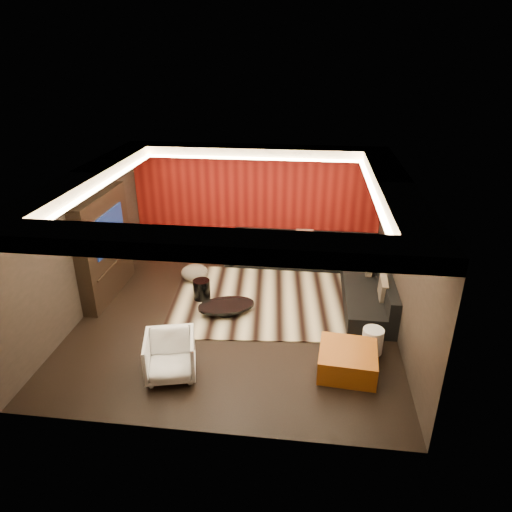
# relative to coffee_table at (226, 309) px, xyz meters

# --- Properties ---
(floor) EXTENTS (6.00, 6.00, 0.02)m
(floor) POSITION_rel_coffee_table_xyz_m (0.23, -0.07, -0.12)
(floor) COLOR black
(floor) RESTS_ON ground
(ceiling) EXTENTS (6.00, 6.00, 0.02)m
(ceiling) POSITION_rel_coffee_table_xyz_m (0.23, -0.07, 2.70)
(ceiling) COLOR silver
(ceiling) RESTS_ON ground
(wall_back) EXTENTS (6.00, 0.02, 2.80)m
(wall_back) POSITION_rel_coffee_table_xyz_m (0.23, 2.94, 1.29)
(wall_back) COLOR black
(wall_back) RESTS_ON ground
(wall_left) EXTENTS (0.02, 6.00, 2.80)m
(wall_left) POSITION_rel_coffee_table_xyz_m (-2.78, -0.07, 1.29)
(wall_left) COLOR black
(wall_left) RESTS_ON ground
(wall_right) EXTENTS (0.02, 6.00, 2.80)m
(wall_right) POSITION_rel_coffee_table_xyz_m (3.24, -0.07, 1.29)
(wall_right) COLOR black
(wall_right) RESTS_ON ground
(red_feature_wall) EXTENTS (5.98, 0.05, 2.78)m
(red_feature_wall) POSITION_rel_coffee_table_xyz_m (0.23, 2.90, 1.29)
(red_feature_wall) COLOR #6B0C0A
(red_feature_wall) RESTS_ON ground
(soffit_back) EXTENTS (6.00, 0.60, 0.22)m
(soffit_back) POSITION_rel_coffee_table_xyz_m (0.23, 2.63, 2.58)
(soffit_back) COLOR silver
(soffit_back) RESTS_ON ground
(soffit_front) EXTENTS (6.00, 0.60, 0.22)m
(soffit_front) POSITION_rel_coffee_table_xyz_m (0.23, -2.77, 2.58)
(soffit_front) COLOR silver
(soffit_front) RESTS_ON ground
(soffit_left) EXTENTS (0.60, 4.80, 0.22)m
(soffit_left) POSITION_rel_coffee_table_xyz_m (-2.47, -0.07, 2.58)
(soffit_left) COLOR silver
(soffit_left) RESTS_ON ground
(soffit_right) EXTENTS (0.60, 4.80, 0.22)m
(soffit_right) POSITION_rel_coffee_table_xyz_m (2.93, -0.07, 2.58)
(soffit_right) COLOR silver
(soffit_right) RESTS_ON ground
(cove_back) EXTENTS (4.80, 0.08, 0.04)m
(cove_back) POSITION_rel_coffee_table_xyz_m (0.23, 2.29, 2.49)
(cove_back) COLOR #FFD899
(cove_back) RESTS_ON ground
(cove_front) EXTENTS (4.80, 0.08, 0.04)m
(cove_front) POSITION_rel_coffee_table_xyz_m (0.23, -2.43, 2.49)
(cove_front) COLOR #FFD899
(cove_front) RESTS_ON ground
(cove_left) EXTENTS (0.08, 4.80, 0.04)m
(cove_left) POSITION_rel_coffee_table_xyz_m (-2.13, -0.07, 2.49)
(cove_left) COLOR #FFD899
(cove_left) RESTS_ON ground
(cove_right) EXTENTS (0.08, 4.80, 0.04)m
(cove_right) POSITION_rel_coffee_table_xyz_m (2.59, -0.07, 2.49)
(cove_right) COLOR #FFD899
(cove_right) RESTS_ON ground
(tv_surround) EXTENTS (0.30, 2.00, 2.20)m
(tv_surround) POSITION_rel_coffee_table_xyz_m (-2.62, 0.53, 0.99)
(tv_surround) COLOR black
(tv_surround) RESTS_ON ground
(tv_screen) EXTENTS (0.04, 1.30, 0.80)m
(tv_screen) POSITION_rel_coffee_table_xyz_m (-2.46, 0.53, 1.34)
(tv_screen) COLOR black
(tv_screen) RESTS_ON ground
(tv_shelf) EXTENTS (0.04, 1.60, 0.04)m
(tv_shelf) POSITION_rel_coffee_table_xyz_m (-2.46, 0.53, 0.59)
(tv_shelf) COLOR black
(tv_shelf) RESTS_ON ground
(rug) EXTENTS (4.24, 3.32, 0.02)m
(rug) POSITION_rel_coffee_table_xyz_m (0.78, 0.64, -0.10)
(rug) COLOR beige
(rug) RESTS_ON floor
(coffee_table) EXTENTS (1.44, 1.44, 0.19)m
(coffee_table) POSITION_rel_coffee_table_xyz_m (0.00, 0.00, 0.00)
(coffee_table) COLOR black
(coffee_table) RESTS_ON rug
(drum_stool) EXTENTS (0.41, 0.41, 0.42)m
(drum_stool) POSITION_rel_coffee_table_xyz_m (-0.61, 0.51, 0.11)
(drum_stool) COLOR black
(drum_stool) RESTS_ON rug
(striped_pouf) EXTENTS (0.70, 0.70, 0.34)m
(striped_pouf) POSITION_rel_coffee_table_xyz_m (-0.97, 1.33, 0.07)
(striped_pouf) COLOR #C2AF96
(striped_pouf) RESTS_ON rug
(white_side_table) EXTENTS (0.38, 0.38, 0.45)m
(white_side_table) POSITION_rel_coffee_table_xyz_m (2.73, -0.93, 0.11)
(white_side_table) COLOR white
(white_side_table) RESTS_ON floor
(orange_ottoman) EXTENTS (0.99, 0.99, 0.41)m
(orange_ottoman) POSITION_rel_coffee_table_xyz_m (2.27, -1.50, 0.09)
(orange_ottoman) COLOR #9E4A14
(orange_ottoman) RESTS_ON floor
(armchair) EXTENTS (0.94, 0.96, 0.72)m
(armchair) POSITION_rel_coffee_table_xyz_m (-0.54, -1.94, 0.25)
(armchair) COLOR white
(armchair) RESTS_ON floor
(sectional_sofa) EXTENTS (3.65, 3.50, 0.75)m
(sectional_sofa) POSITION_rel_coffee_table_xyz_m (1.96, 1.79, 0.15)
(sectional_sofa) COLOR black
(sectional_sofa) RESTS_ON floor
(throw_pillows) EXTENTS (1.83, 2.77, 0.50)m
(throw_pillows) POSITION_rel_coffee_table_xyz_m (2.44, 1.42, 0.51)
(throw_pillows) COLOR beige
(throw_pillows) RESTS_ON sectional_sofa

